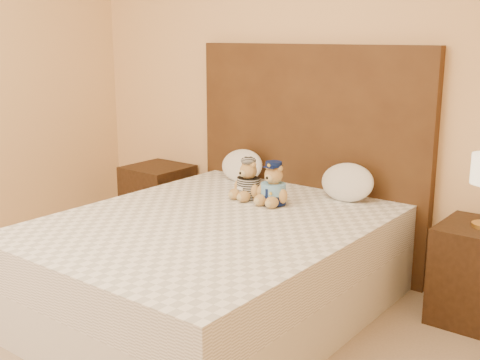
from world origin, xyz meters
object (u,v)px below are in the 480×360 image
object	(u,v)px
nightstand_right	(480,274)
pillow_left	(242,164)
nightstand_left	(159,200)
bed	(213,265)
pillow_right	(347,180)
teddy_police	(273,183)
teddy_prisoner	(248,179)

from	to	relation	value
nightstand_right	pillow_left	xyz separation A→B (m)	(-1.68, 0.03, 0.40)
nightstand_left	nightstand_right	world-z (taller)	same
bed	nightstand_right	bearing A→B (deg)	32.62
pillow_left	pillow_right	xyz separation A→B (m)	(0.83, 0.00, 0.00)
nightstand_right	teddy_police	distance (m)	1.27
pillow_right	nightstand_left	bearing A→B (deg)	-178.96
nightstand_right	pillow_left	distance (m)	1.73
bed	pillow_left	bearing A→B (deg)	117.49
teddy_prisoner	nightstand_left	bearing A→B (deg)	175.56
nightstand_left	teddy_police	bearing A→B (deg)	-14.12
teddy_police	pillow_right	distance (m)	0.48
teddy_police	pillow_left	xyz separation A→B (m)	(-0.53, 0.37, -0.01)
pillow_left	bed	bearing A→B (deg)	-62.51
pillow_left	nightstand_left	bearing A→B (deg)	-177.90
nightstand_left	pillow_left	world-z (taller)	pillow_left
pillow_left	teddy_prisoner	bearing A→B (deg)	-47.56
teddy_prisoner	bed	bearing A→B (deg)	-65.91
teddy_police	teddy_prisoner	bearing A→B (deg)	177.22
nightstand_left	teddy_prisoner	size ratio (longest dim) A/B	2.19
pillow_left	pillow_right	size ratio (longest dim) A/B	0.96
nightstand_right	teddy_prisoner	distance (m)	1.45
nightstand_left	pillow_right	distance (m)	1.70
bed	teddy_prisoner	world-z (taller)	teddy_prisoner
teddy_police	pillow_right	world-z (taller)	teddy_police
bed	pillow_left	world-z (taller)	pillow_left
nightstand_left	teddy_police	distance (m)	1.44
nightstand_right	teddy_prisoner	xyz separation A→B (m)	(-1.36, -0.33, 0.40)
bed	nightstand_left	distance (m)	1.48
pillow_left	pillow_right	bearing A→B (deg)	0.00
nightstand_right	bed	bearing A→B (deg)	-147.38
teddy_prisoner	teddy_police	bearing A→B (deg)	8.11
pillow_right	teddy_police	bearing A→B (deg)	-129.63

